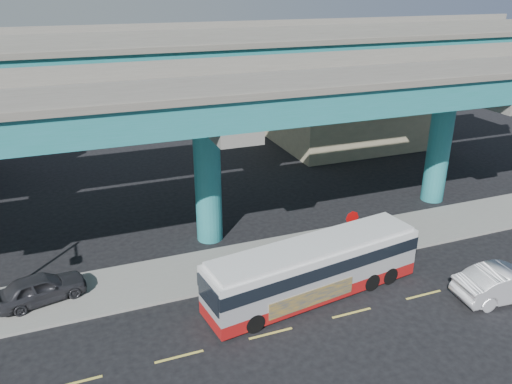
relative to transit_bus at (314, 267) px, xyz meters
name	(u,v)px	position (x,y,z in m)	size (l,w,h in m)	color
ground	(268,329)	(-3.02, -1.65, -1.53)	(120.00, 120.00, 0.00)	black
sidewalk	(229,266)	(-3.02, 3.85, -1.46)	(70.00, 4.00, 0.15)	gray
lane_markings	(271,333)	(-3.02, -1.95, -1.53)	(58.00, 0.12, 0.01)	#D8C64C
viaduct	(203,82)	(-3.02, 7.46, 7.61)	(52.00, 12.40, 11.70)	#207A75
building_beige	(354,105)	(14.98, 21.33, 1.97)	(14.00, 10.23, 7.00)	tan
transit_bus	(314,267)	(0.00, 0.00, 0.00)	(11.13, 3.88, 2.80)	#A41313
sedan	(505,283)	(8.38, -3.46, -0.72)	(5.06, 2.13, 1.63)	silver
parked_car	(41,288)	(-12.16, 3.96, -0.70)	(4.27, 2.48, 1.37)	#313136
stop_sign	(352,223)	(3.51, 2.53, 0.50)	(0.78, 0.09, 2.61)	gray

